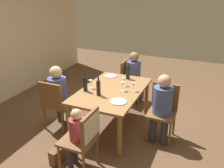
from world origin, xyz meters
name	(u,v)px	position (x,y,z in m)	size (l,w,h in m)	color
ground_plane	(112,127)	(0.00, 0.00, 0.00)	(10.00, 10.00, 0.00)	brown
dining_table	(112,94)	(0.00, 0.00, 0.66)	(1.57, 1.00, 0.75)	olive
chair_far_left	(55,102)	(-0.44, 0.88, 0.53)	(0.44, 0.44, 0.92)	brown
chair_near	(163,108)	(0.09, -0.88, 0.53)	(0.44, 0.44, 0.92)	brown
chair_right_end	(129,78)	(1.17, 0.09, 0.53)	(0.44, 0.44, 0.92)	brown
chair_left_end	(85,134)	(-1.17, -0.12, 0.59)	(0.44, 0.46, 0.92)	brown
person_woman_host	(59,92)	(-0.33, 0.88, 0.67)	(0.36, 0.32, 1.16)	#33333D
person_man_bearded	(162,104)	(-0.03, -0.88, 0.66)	(0.35, 0.31, 1.14)	#33333D
person_man_guest	(135,74)	(1.17, -0.03, 0.65)	(0.30, 0.35, 1.13)	#33333D
person_child_small	(76,134)	(-1.17, 0.02, 0.56)	(0.22, 0.25, 0.94)	#33333D
wine_bottle_tall_green	(128,72)	(0.59, -0.07, 0.89)	(0.08, 0.08, 0.31)	black
wine_bottle_dark_red	(85,83)	(-0.23, 0.39, 0.89)	(0.07, 0.07, 0.33)	black
wine_bottle_short_olive	(98,87)	(-0.30, 0.11, 0.89)	(0.07, 0.07, 0.32)	black
wine_glass_near_left	(134,85)	(0.09, -0.36, 0.85)	(0.07, 0.07, 0.15)	silver
wine_glass_centre	(123,85)	(0.03, -0.18, 0.85)	(0.07, 0.07, 0.15)	silver
wine_glass_near_right	(91,82)	(-0.09, 0.36, 0.85)	(0.07, 0.07, 0.15)	silver
wine_glass_far	(124,80)	(0.25, -0.13, 0.85)	(0.07, 0.07, 0.15)	silver
dinner_plate_host	(118,102)	(-0.41, -0.28, 0.75)	(0.26, 0.26, 0.01)	white
dinner_plate_guest_left	(111,76)	(0.59, 0.29, 0.75)	(0.23, 0.23, 0.01)	white
handbag	(58,155)	(-1.17, 0.35, 0.11)	(0.28, 0.12, 0.22)	brown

